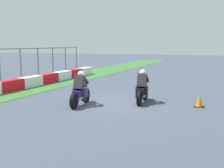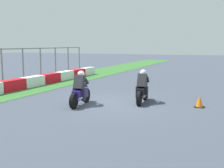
% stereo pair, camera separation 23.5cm
% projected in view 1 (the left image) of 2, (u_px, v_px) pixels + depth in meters
% --- Properties ---
extents(ground_plane, '(120.00, 120.00, 0.00)m').
position_uv_depth(ground_plane, '(112.00, 103.00, 12.78)').
color(ground_plane, '#404755').
extents(rider_lane_a, '(2.04, 0.57, 1.51)m').
position_uv_depth(rider_lane_a, '(142.00, 89.00, 12.90)').
color(rider_lane_a, black).
rests_on(rider_lane_a, ground_plane).
extents(rider_lane_b, '(2.04, 0.57, 1.51)m').
position_uv_depth(rider_lane_b, '(80.00, 91.00, 12.31)').
color(rider_lane_b, black).
rests_on(rider_lane_b, ground_plane).
extents(traffic_cone, '(0.40, 0.40, 0.53)m').
position_uv_depth(traffic_cone, '(199.00, 101.00, 12.06)').
color(traffic_cone, black).
rests_on(traffic_cone, ground_plane).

